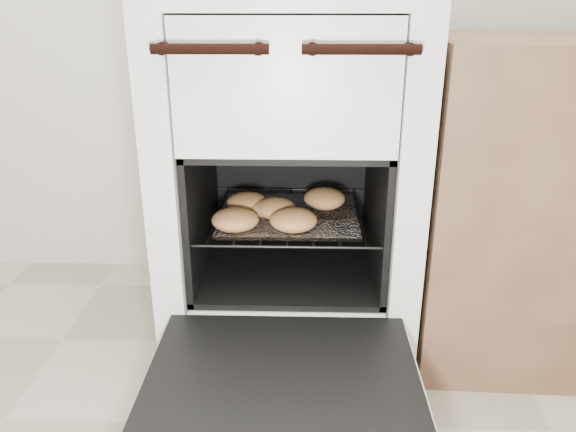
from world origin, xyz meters
The scene contains 6 objects.
stove centered at (0.02, 1.14, 0.49)m, with size 0.65×0.73×1.00m.
oven_door centered at (0.02, 0.58, 0.22)m, with size 0.59×0.46×0.04m.
oven_rack centered at (0.02, 1.06, 0.41)m, with size 0.48×0.46×0.01m.
foil_sheet centered at (0.02, 1.04, 0.41)m, with size 0.37×0.33×0.01m, color silver.
baked_rolls centered at (-0.01, 1.00, 0.44)m, with size 0.37×0.31×0.06m.
counter centered at (0.82, 1.11, 0.44)m, with size 0.88×0.59×0.88m, color brown.
Camera 1 is at (0.06, -0.39, 0.97)m, focal length 35.00 mm.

